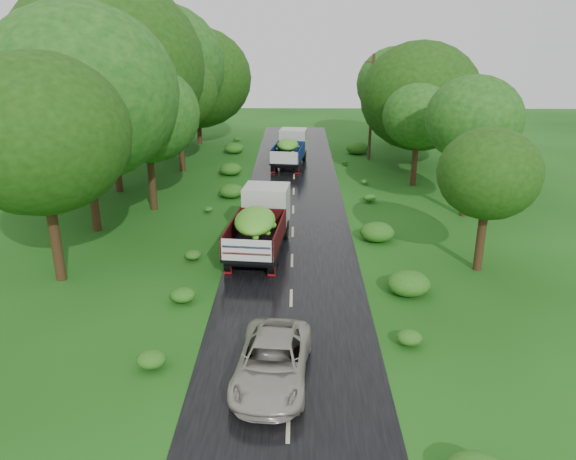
{
  "coord_description": "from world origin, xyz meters",
  "views": [
    {
      "loc": [
        0.21,
        -17.34,
        11.04
      ],
      "look_at": [
        -0.19,
        7.77,
        1.7
      ],
      "focal_mm": 35.0,
      "sensor_mm": 36.0,
      "label": 1
    }
  ],
  "objects_px": {
    "truck_far": "(290,147)",
    "car": "(272,362)",
    "truck_near": "(260,221)",
    "utility_pole": "(371,106)"
  },
  "relations": [
    {
      "from": "truck_near",
      "to": "utility_pole",
      "type": "bearing_deg",
      "value": 74.72
    },
    {
      "from": "truck_far",
      "to": "car",
      "type": "relative_size",
      "value": 1.31
    },
    {
      "from": "truck_near",
      "to": "car",
      "type": "bearing_deg",
      "value": -78.53
    },
    {
      "from": "truck_near",
      "to": "truck_far",
      "type": "height_order",
      "value": "truck_near"
    },
    {
      "from": "car",
      "to": "truck_near",
      "type": "bearing_deg",
      "value": 100.16
    },
    {
      "from": "truck_far",
      "to": "utility_pole",
      "type": "bearing_deg",
      "value": 25.92
    },
    {
      "from": "truck_near",
      "to": "car",
      "type": "height_order",
      "value": "truck_near"
    },
    {
      "from": "truck_far",
      "to": "utility_pole",
      "type": "distance_m",
      "value": 7.65
    },
    {
      "from": "truck_near",
      "to": "truck_far",
      "type": "xyz_separation_m",
      "value": [
        1.28,
        18.29,
        -0.12
      ]
    },
    {
      "from": "truck_near",
      "to": "car",
      "type": "xyz_separation_m",
      "value": [
        1.07,
        -11.14,
        -0.9
      ]
    }
  ]
}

